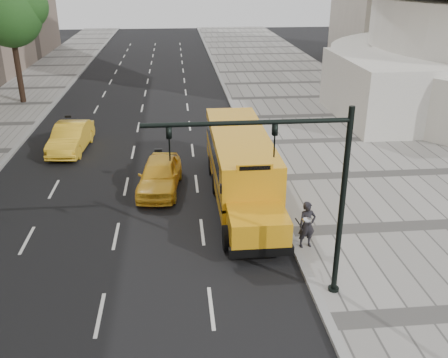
{
  "coord_description": "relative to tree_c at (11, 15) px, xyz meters",
  "views": [
    {
      "loc": [
        1.63,
        -23.02,
        10.02
      ],
      "look_at": [
        3.5,
        -4.0,
        1.9
      ],
      "focal_mm": 40.0,
      "sensor_mm": 36.0,
      "label": 1
    }
  ],
  "objects": [
    {
      "name": "ground",
      "position": [
        10.41,
        -17.39,
        -6.78
      ],
      "size": [
        140.0,
        140.0,
        0.0
      ],
      "primitive_type": "plane",
      "color": "black",
      "rests_on": "ground"
    },
    {
      "name": "taxi_far",
      "position": [
        5.8,
        -11.79,
        -5.96
      ],
      "size": [
        2.1,
        5.06,
        1.63
      ],
      "primitive_type": "imported",
      "rotation": [
        0.0,
        0.0,
        -0.08
      ],
      "color": "yellow",
      "rests_on": "ground"
    },
    {
      "name": "sidewalk_museum",
      "position": [
        22.41,
        -17.39,
        -6.7
      ],
      "size": [
        12.0,
        140.0,
        0.15
      ],
      "primitive_type": "cube",
      "color": "gray",
      "rests_on": "ground"
    },
    {
      "name": "taxi_near",
      "position": [
        11.12,
        -17.99,
        -5.98
      ],
      "size": [
        2.37,
        4.84,
        1.59
      ],
      "primitive_type": "imported",
      "rotation": [
        0.0,
        0.0,
        -0.11
      ],
      "color": "yellow",
      "rests_on": "ground"
    },
    {
      "name": "school_bus",
      "position": [
        14.91,
        -18.97,
        -5.01
      ],
      "size": [
        2.96,
        11.56,
        3.19
      ],
      "color": "orange",
      "rests_on": "ground"
    },
    {
      "name": "curb_museum",
      "position": [
        16.41,
        -17.39,
        -6.7
      ],
      "size": [
        0.3,
        140.0,
        0.15
      ],
      "primitive_type": "cube",
      "color": "gray",
      "rests_on": "ground"
    },
    {
      "name": "pedestrian",
      "position": [
        16.79,
        -24.16,
        -5.7
      ],
      "size": [
        0.74,
        0.55,
        1.85
      ],
      "primitive_type": "imported",
      "rotation": [
        0.0,
        0.0,
        0.18
      ],
      "color": "black",
      "rests_on": "sidewalk_museum"
    },
    {
      "name": "tree_c",
      "position": [
        0.0,
        0.0,
        0.0
      ],
      "size": [
        5.33,
        4.74,
        9.11
      ],
      "color": "black",
      "rests_on": "ground"
    },
    {
      "name": "traffic_signal",
      "position": [
        15.6,
        -27.03,
        -2.68
      ],
      "size": [
        6.18,
        0.36,
        6.4
      ],
      "color": "black",
      "rests_on": "ground"
    }
  ]
}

